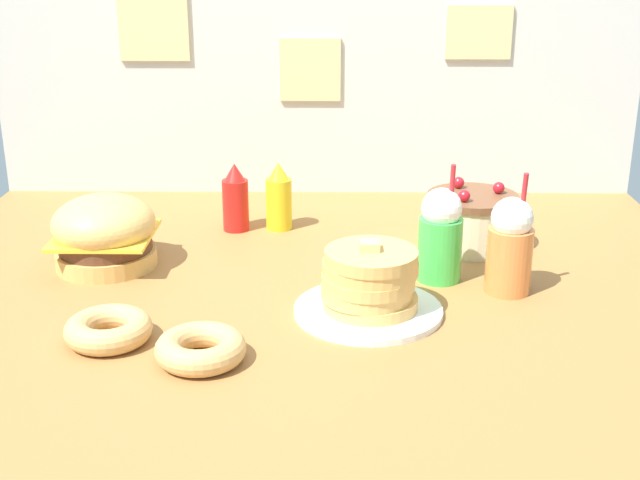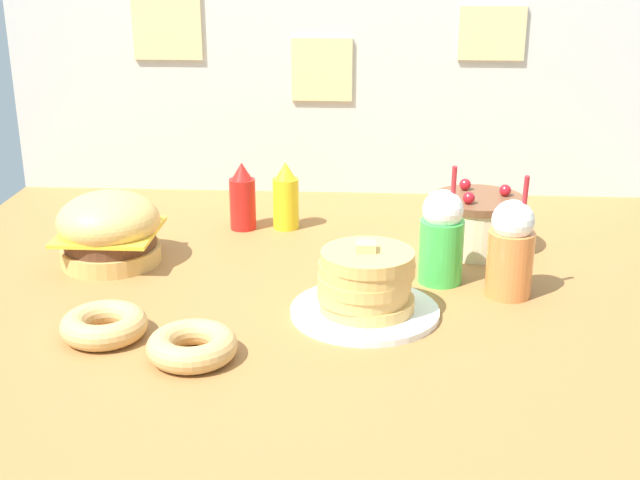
{
  "view_description": "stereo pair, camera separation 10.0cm",
  "coord_description": "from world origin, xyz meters",
  "px_view_note": "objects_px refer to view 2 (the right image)",
  "views": [
    {
      "loc": [
        0.05,
        -2.04,
        0.9
      ],
      "look_at": [
        0.02,
        0.08,
        0.13
      ],
      "focal_mm": 47.39,
      "sensor_mm": 36.0,
      "label": 1
    },
    {
      "loc": [
        0.15,
        -2.04,
        0.9
      ],
      "look_at": [
        0.02,
        0.08,
        0.13
      ],
      "focal_mm": 47.39,
      "sensor_mm": 36.0,
      "label": 2
    }
  ],
  "objects_px": {
    "pancake_stack": "(366,287)",
    "layer_cake": "(477,223)",
    "donut_chocolate": "(192,345)",
    "burger": "(109,230)",
    "ketchup_bottle": "(243,198)",
    "cream_soda_cup": "(442,237)",
    "mustard_bottle": "(286,198)",
    "donut_pink_glaze": "(104,324)",
    "orange_float_cup": "(511,249)"
  },
  "relations": [
    {
      "from": "layer_cake",
      "to": "donut_chocolate",
      "type": "distance_m",
      "value": 1.03
    },
    {
      "from": "pancake_stack",
      "to": "ketchup_bottle",
      "type": "xyz_separation_m",
      "value": [
        -0.4,
        0.64,
        0.03
      ]
    },
    {
      "from": "donut_chocolate",
      "to": "burger",
      "type": "bearing_deg",
      "value": 121.79
    },
    {
      "from": "layer_cake",
      "to": "donut_pink_glaze",
      "type": "xyz_separation_m",
      "value": [
        -0.94,
        -0.65,
        -0.05
      ]
    },
    {
      "from": "orange_float_cup",
      "to": "donut_pink_glaze",
      "type": "xyz_separation_m",
      "value": [
        -0.99,
        -0.31,
        -0.1
      ]
    },
    {
      "from": "ketchup_bottle",
      "to": "orange_float_cup",
      "type": "height_order",
      "value": "orange_float_cup"
    },
    {
      "from": "pancake_stack",
      "to": "donut_chocolate",
      "type": "relative_size",
      "value": 1.83
    },
    {
      "from": "mustard_bottle",
      "to": "orange_float_cup",
      "type": "distance_m",
      "value": 0.81
    },
    {
      "from": "cream_soda_cup",
      "to": "orange_float_cup",
      "type": "bearing_deg",
      "value": -25.5
    },
    {
      "from": "donut_chocolate",
      "to": "pancake_stack",
      "type": "bearing_deg",
      "value": 33.66
    },
    {
      "from": "donut_pink_glaze",
      "to": "donut_chocolate",
      "type": "distance_m",
      "value": 0.25
    },
    {
      "from": "pancake_stack",
      "to": "burger",
      "type": "bearing_deg",
      "value": 156.88
    },
    {
      "from": "cream_soda_cup",
      "to": "donut_pink_glaze",
      "type": "distance_m",
      "value": 0.91
    },
    {
      "from": "orange_float_cup",
      "to": "donut_chocolate",
      "type": "relative_size",
      "value": 1.61
    },
    {
      "from": "ketchup_bottle",
      "to": "mustard_bottle",
      "type": "relative_size",
      "value": 1.0
    },
    {
      "from": "pancake_stack",
      "to": "cream_soda_cup",
      "type": "xyz_separation_m",
      "value": [
        0.2,
        0.23,
        0.05
      ]
    },
    {
      "from": "orange_float_cup",
      "to": "pancake_stack",
      "type": "bearing_deg",
      "value": -158.64
    },
    {
      "from": "pancake_stack",
      "to": "layer_cake",
      "type": "xyz_separation_m",
      "value": [
        0.33,
        0.49,
        0.01
      ]
    },
    {
      "from": "pancake_stack",
      "to": "layer_cake",
      "type": "relative_size",
      "value": 1.36
    },
    {
      "from": "burger",
      "to": "layer_cake",
      "type": "distance_m",
      "value": 1.08
    },
    {
      "from": "ketchup_bottle",
      "to": "burger",
      "type": "bearing_deg",
      "value": -136.36
    },
    {
      "from": "orange_float_cup",
      "to": "layer_cake",
      "type": "bearing_deg",
      "value": 97.37
    },
    {
      "from": "donut_chocolate",
      "to": "cream_soda_cup",
      "type": "bearing_deg",
      "value": 39.58
    },
    {
      "from": "pancake_stack",
      "to": "mustard_bottle",
      "type": "distance_m",
      "value": 0.7
    },
    {
      "from": "layer_cake",
      "to": "donut_pink_glaze",
      "type": "relative_size",
      "value": 1.34
    },
    {
      "from": "pancake_stack",
      "to": "donut_pink_glaze",
      "type": "distance_m",
      "value": 0.64
    },
    {
      "from": "mustard_bottle",
      "to": "orange_float_cup",
      "type": "relative_size",
      "value": 0.67
    },
    {
      "from": "ketchup_bottle",
      "to": "mustard_bottle",
      "type": "height_order",
      "value": "same"
    },
    {
      "from": "mustard_bottle",
      "to": "donut_chocolate",
      "type": "bearing_deg",
      "value": -97.61
    },
    {
      "from": "pancake_stack",
      "to": "donut_chocolate",
      "type": "height_order",
      "value": "pancake_stack"
    },
    {
      "from": "layer_cake",
      "to": "mustard_bottle",
      "type": "relative_size",
      "value": 1.25
    },
    {
      "from": "cream_soda_cup",
      "to": "donut_pink_glaze",
      "type": "relative_size",
      "value": 1.61
    },
    {
      "from": "layer_cake",
      "to": "donut_chocolate",
      "type": "relative_size",
      "value": 1.34
    },
    {
      "from": "ketchup_bottle",
      "to": "donut_chocolate",
      "type": "bearing_deg",
      "value": -88.95
    },
    {
      "from": "mustard_bottle",
      "to": "burger",
      "type": "bearing_deg",
      "value": -144.72
    },
    {
      "from": "donut_chocolate",
      "to": "layer_cake",
      "type": "bearing_deg",
      "value": 46.24
    },
    {
      "from": "burger",
      "to": "orange_float_cup",
      "type": "bearing_deg",
      "value": -8.64
    },
    {
      "from": "ketchup_bottle",
      "to": "cream_soda_cup",
      "type": "distance_m",
      "value": 0.73
    },
    {
      "from": "pancake_stack",
      "to": "ketchup_bottle",
      "type": "bearing_deg",
      "value": 122.16
    },
    {
      "from": "burger",
      "to": "layer_cake",
      "type": "relative_size",
      "value": 1.06
    },
    {
      "from": "donut_pink_glaze",
      "to": "donut_chocolate",
      "type": "bearing_deg",
      "value": -22.28
    },
    {
      "from": "ketchup_bottle",
      "to": "cream_soda_cup",
      "type": "height_order",
      "value": "cream_soda_cup"
    },
    {
      "from": "pancake_stack",
      "to": "ketchup_bottle",
      "type": "relative_size",
      "value": 1.7
    },
    {
      "from": "pancake_stack",
      "to": "donut_pink_glaze",
      "type": "height_order",
      "value": "pancake_stack"
    },
    {
      "from": "cream_soda_cup",
      "to": "orange_float_cup",
      "type": "xyz_separation_m",
      "value": [
        0.17,
        -0.08,
        0.0
      ]
    },
    {
      "from": "burger",
      "to": "cream_soda_cup",
      "type": "height_order",
      "value": "cream_soda_cup"
    },
    {
      "from": "orange_float_cup",
      "to": "donut_pink_glaze",
      "type": "relative_size",
      "value": 1.61
    },
    {
      "from": "burger",
      "to": "donut_chocolate",
      "type": "height_order",
      "value": "burger"
    },
    {
      "from": "burger",
      "to": "donut_chocolate",
      "type": "relative_size",
      "value": 1.43
    },
    {
      "from": "burger",
      "to": "ketchup_bottle",
      "type": "height_order",
      "value": "ketchup_bottle"
    }
  ]
}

